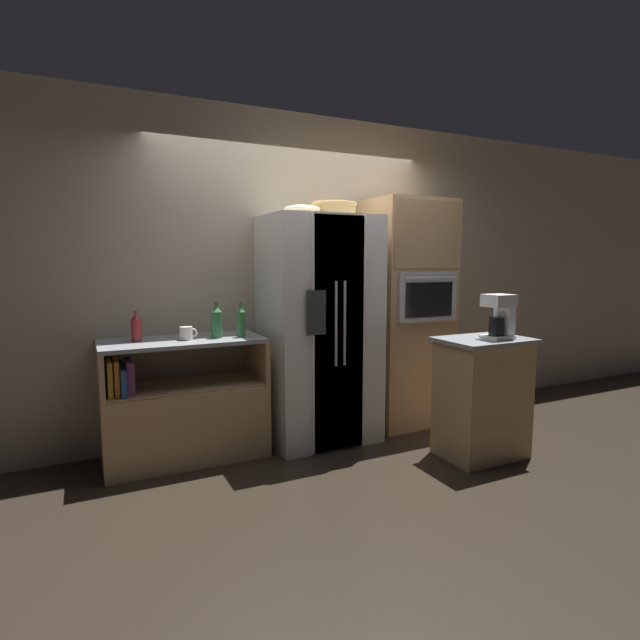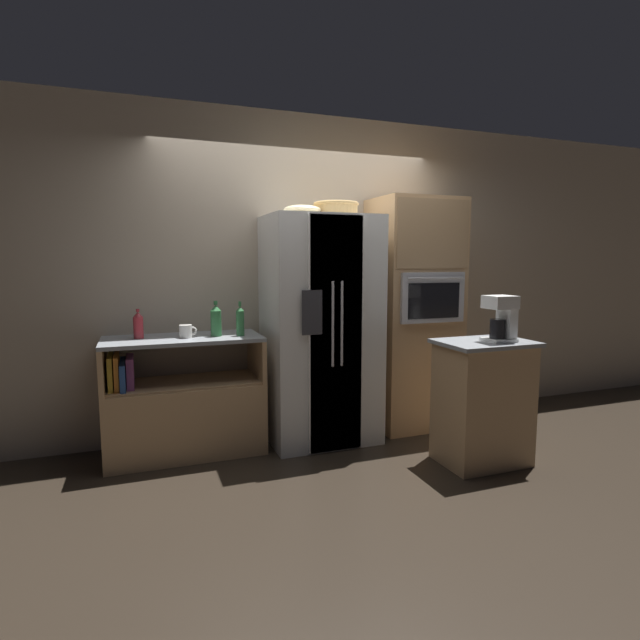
% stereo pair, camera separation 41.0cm
% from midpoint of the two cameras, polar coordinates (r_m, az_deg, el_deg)
% --- Properties ---
extents(ground_plane, '(20.00, 20.00, 0.00)m').
position_cam_midpoint_polar(ground_plane, '(4.40, -3.64, -13.56)').
color(ground_plane, black).
extents(wall_back, '(12.00, 0.06, 2.80)m').
position_cam_midpoint_polar(wall_back, '(4.50, -5.74, 5.14)').
color(wall_back, tan).
rests_on(wall_back, ground_plane).
extents(counter_left, '(1.21, 0.57, 0.94)m').
position_cam_midpoint_polar(counter_left, '(4.11, -18.17, -10.30)').
color(counter_left, tan).
rests_on(counter_left, ground_plane).
extents(refrigerator, '(0.90, 0.74, 1.90)m').
position_cam_midpoint_polar(refrigerator, '(4.21, -2.83, -1.14)').
color(refrigerator, silver).
rests_on(refrigerator, ground_plane).
extents(wall_oven, '(0.74, 0.66, 2.08)m').
position_cam_midpoint_polar(wall_oven, '(4.68, 7.38, 0.80)').
color(wall_oven, tan).
rests_on(wall_oven, ground_plane).
extents(island_counter, '(0.69, 0.49, 0.94)m').
position_cam_midpoint_polar(island_counter, '(4.06, 15.30, -8.55)').
color(island_counter, tan).
rests_on(island_counter, ground_plane).
extents(wicker_basket, '(0.38, 0.38, 0.11)m').
position_cam_midpoint_polar(wicker_basket, '(4.24, -1.20, 12.61)').
color(wicker_basket, tan).
rests_on(wicker_basket, refrigerator).
extents(fruit_bowl, '(0.30, 0.30, 0.08)m').
position_cam_midpoint_polar(fruit_bowl, '(4.09, -4.99, 12.46)').
color(fruit_bowl, beige).
rests_on(fruit_bowl, refrigerator).
extents(bottle_tall, '(0.07, 0.07, 0.23)m').
position_cam_midpoint_polar(bottle_tall, '(3.99, -23.06, -0.81)').
color(bottle_tall, maroon).
rests_on(bottle_tall, counter_left).
extents(bottle_short, '(0.06, 0.06, 0.27)m').
position_cam_midpoint_polar(bottle_short, '(3.97, -11.94, -0.22)').
color(bottle_short, '#33723F').
rests_on(bottle_short, counter_left).
extents(bottle_wide, '(0.08, 0.08, 0.28)m').
position_cam_midpoint_polar(bottle_wide, '(3.97, -14.67, -0.19)').
color(bottle_wide, '#33723F').
rests_on(bottle_wide, counter_left).
extents(mug, '(0.13, 0.10, 0.10)m').
position_cam_midpoint_polar(mug, '(3.94, -17.92, -1.47)').
color(mug, silver).
rests_on(mug, counter_left).
extents(coffee_maker, '(0.20, 0.19, 0.34)m').
position_cam_midpoint_polar(coffee_maker, '(3.97, 17.19, 0.61)').
color(coffee_maker, white).
rests_on(coffee_maker, island_counter).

